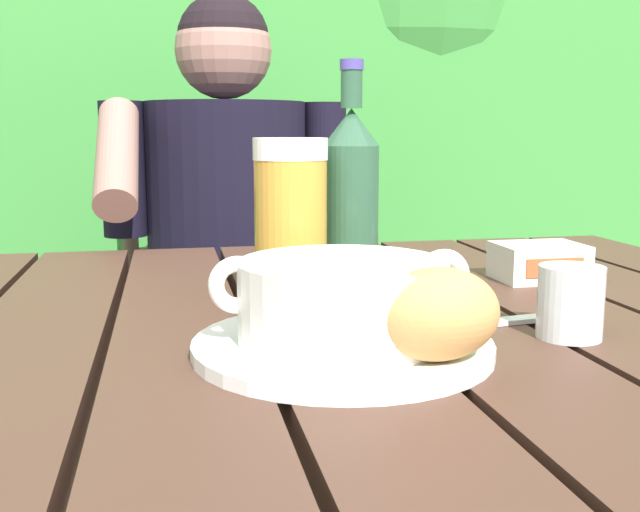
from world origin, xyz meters
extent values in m
cube|color=#492F24|center=(-0.28, 0.00, 0.73)|extent=(0.13, 0.99, 0.04)
cube|color=#492F24|center=(-0.14, 0.00, 0.73)|extent=(0.13, 0.99, 0.04)
cube|color=#492F24|center=(0.00, 0.00, 0.73)|extent=(0.13, 0.99, 0.04)
cube|color=#492F24|center=(0.14, 0.00, 0.73)|extent=(0.13, 0.99, 0.04)
cube|color=#492F24|center=(0.28, 0.00, 0.73)|extent=(0.13, 0.99, 0.04)
cube|color=#492F24|center=(0.00, 0.46, 0.67)|extent=(1.20, 0.03, 0.08)
cube|color=#492F24|center=(0.58, 0.45, 0.36)|extent=(0.06, 0.06, 0.71)
cube|color=#388437|center=(0.00, 1.56, 0.84)|extent=(3.63, 0.60, 1.68)
cylinder|color=#4C3823|center=(-0.52, 1.71, 0.76)|extent=(0.10, 0.10, 1.51)
cylinder|color=#4C3823|center=(0.61, 1.71, 0.76)|extent=(0.10, 0.10, 1.53)
cylinder|color=#4C3823|center=(0.60, 1.71, 0.54)|extent=(0.10, 0.10, 1.09)
sphere|color=#388437|center=(0.60, 1.71, 1.34)|extent=(0.99, 0.99, 0.99)
cylinder|color=#473A2C|center=(0.18, 0.65, 0.23)|extent=(0.04, 0.04, 0.46)
cylinder|color=#473A2C|center=(-0.24, 0.65, 0.23)|extent=(0.04, 0.04, 0.46)
cylinder|color=#473A2C|center=(0.18, 1.09, 0.23)|extent=(0.04, 0.04, 0.46)
cylinder|color=#473A2C|center=(-0.24, 1.09, 0.23)|extent=(0.04, 0.04, 0.46)
cube|color=#473A2C|center=(-0.03, 0.87, 0.47)|extent=(0.45, 0.48, 0.02)
cylinder|color=#473A2C|center=(0.18, 1.09, 0.71)|extent=(0.04, 0.04, 0.49)
cylinder|color=#473A2C|center=(-0.24, 1.09, 0.71)|extent=(0.04, 0.04, 0.49)
cube|color=#473A2C|center=(-0.03, 1.09, 0.63)|extent=(0.42, 0.02, 0.04)
cube|color=#473A2C|center=(-0.03, 1.09, 0.76)|extent=(0.42, 0.02, 0.04)
cube|color=#473A2C|center=(-0.03, 1.09, 0.88)|extent=(0.42, 0.02, 0.04)
cylinder|color=black|center=(0.05, 0.57, 0.23)|extent=(0.11, 0.11, 0.45)
cylinder|color=black|center=(0.05, 0.67, 0.51)|extent=(0.13, 0.40, 0.13)
cylinder|color=black|center=(-0.12, 0.67, 0.51)|extent=(0.13, 0.40, 0.13)
cylinder|color=black|center=(-0.03, 0.77, 0.75)|extent=(0.32, 0.32, 0.48)
sphere|color=#91685D|center=(-0.03, 0.77, 1.09)|extent=(0.19, 0.19, 0.19)
sphere|color=black|center=(-0.03, 0.77, 1.11)|extent=(0.18, 0.18, 0.18)
cylinder|color=black|center=(0.17, 0.75, 0.86)|extent=(0.08, 0.08, 0.26)
cylinder|color=black|center=(-0.23, 0.75, 0.86)|extent=(0.08, 0.08, 0.26)
cylinder|color=#91685D|center=(-0.23, 0.59, 0.89)|extent=(0.07, 0.25, 0.21)
cylinder|color=white|center=(0.00, -0.12, 0.75)|extent=(0.27, 0.27, 0.01)
cylinder|color=white|center=(0.00, -0.12, 0.79)|extent=(0.18, 0.18, 0.07)
cylinder|color=#984B27|center=(0.00, -0.12, 0.81)|extent=(0.16, 0.16, 0.01)
torus|color=white|center=(-0.09, -0.12, 0.81)|extent=(0.05, 0.01, 0.05)
torus|color=white|center=(0.09, -0.12, 0.81)|extent=(0.05, 0.01, 0.05)
ellipsoid|color=tan|center=(0.06, -0.20, 0.80)|extent=(0.12, 0.09, 0.08)
cylinder|color=gold|center=(-0.01, 0.07, 0.83)|extent=(0.08, 0.08, 0.16)
cylinder|color=white|center=(-0.01, 0.07, 0.92)|extent=(0.08, 0.08, 0.02)
cylinder|color=#2B533A|center=(0.06, 0.11, 0.84)|extent=(0.07, 0.07, 0.18)
cone|color=#2B533A|center=(0.06, 0.11, 0.94)|extent=(0.07, 0.07, 0.04)
cylinder|color=#2B533A|center=(0.06, 0.11, 0.99)|extent=(0.03, 0.03, 0.04)
cylinder|color=#493F91|center=(0.06, 0.11, 1.01)|extent=(0.03, 0.03, 0.01)
cylinder|color=silver|center=(0.22, -0.12, 0.78)|extent=(0.06, 0.06, 0.07)
cube|color=white|center=(0.33, 0.14, 0.77)|extent=(0.11, 0.08, 0.05)
cube|color=#CC572E|center=(0.33, 0.10, 0.77)|extent=(0.08, 0.00, 0.02)
cube|color=silver|center=(0.17, -0.06, 0.75)|extent=(0.11, 0.03, 0.00)
cube|color=black|center=(0.12, -0.07, 0.75)|extent=(0.06, 0.03, 0.01)
camera|label=1|loc=(-0.15, -0.74, 0.94)|focal=41.94mm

